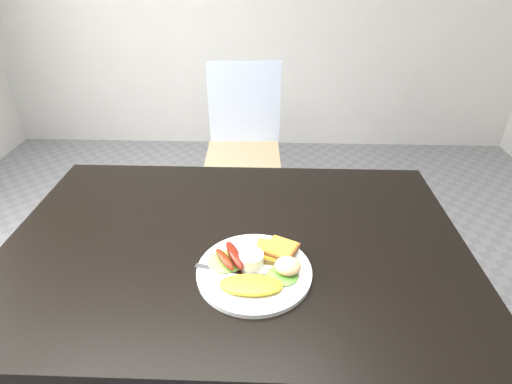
# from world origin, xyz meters

# --- Properties ---
(dining_table) EXTENTS (1.20, 0.80, 0.04)m
(dining_table) POSITION_xyz_m (0.00, 0.00, 0.73)
(dining_table) COLOR black
(dining_table) RESTS_ON ground
(dining_chair) EXTENTS (0.40, 0.40, 0.05)m
(dining_chair) POSITION_xyz_m (-0.05, 1.06, 0.45)
(dining_chair) COLOR tan
(dining_chair) RESTS_ON ground
(person) EXTENTS (0.55, 0.42, 1.36)m
(person) POSITION_xyz_m (-0.01, 0.53, 0.68)
(person) COLOR navy
(person) RESTS_ON ground
(plate) EXTENTS (0.27, 0.27, 0.01)m
(plate) POSITION_xyz_m (0.06, -0.13, 0.76)
(plate) COLOR white
(plate) RESTS_ON dining_table
(lettuce_left) EXTENTS (0.10, 0.10, 0.01)m
(lettuce_left) POSITION_xyz_m (-0.01, -0.10, 0.77)
(lettuce_left) COLOR green
(lettuce_left) RESTS_ON plate
(lettuce_right) EXTENTS (0.09, 0.09, 0.01)m
(lettuce_right) POSITION_xyz_m (0.12, -0.15, 0.77)
(lettuce_right) COLOR #518F28
(lettuce_right) RESTS_ON plate
(omelette) EXTENTS (0.14, 0.07, 0.02)m
(omelette) POSITION_xyz_m (0.05, -0.18, 0.77)
(omelette) COLOR yellow
(omelette) RESTS_ON plate
(sausage_a) EXTENTS (0.06, 0.08, 0.02)m
(sausage_a) POSITION_xyz_m (-0.01, -0.11, 0.78)
(sausage_a) COLOR #651900
(sausage_a) RESTS_ON lettuce_left
(sausage_b) EXTENTS (0.07, 0.11, 0.03)m
(sausage_b) POSITION_xyz_m (0.01, -0.10, 0.78)
(sausage_b) COLOR #630B08
(sausage_b) RESTS_ON lettuce_left
(ramekin) EXTENTS (0.08, 0.08, 0.03)m
(ramekin) POSITION_xyz_m (0.05, -0.11, 0.78)
(ramekin) COLOR white
(ramekin) RESTS_ON plate
(toast_a) EXTENTS (0.09, 0.09, 0.01)m
(toast_a) POSITION_xyz_m (0.10, -0.07, 0.77)
(toast_a) COLOR olive
(toast_a) RESTS_ON plate
(toast_b) EXTENTS (0.10, 0.10, 0.01)m
(toast_b) POSITION_xyz_m (0.12, -0.07, 0.78)
(toast_b) COLOR brown
(toast_b) RESTS_ON toast_a
(potato_salad) EXTENTS (0.06, 0.06, 0.03)m
(potato_salad) POSITION_xyz_m (0.13, -0.14, 0.79)
(potato_salad) COLOR beige
(potato_salad) RESTS_ON lettuce_right
(fork) EXTENTS (0.18, 0.05, 0.00)m
(fork) POSITION_xyz_m (0.01, -0.14, 0.76)
(fork) COLOR #ADAFB7
(fork) RESTS_ON plate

